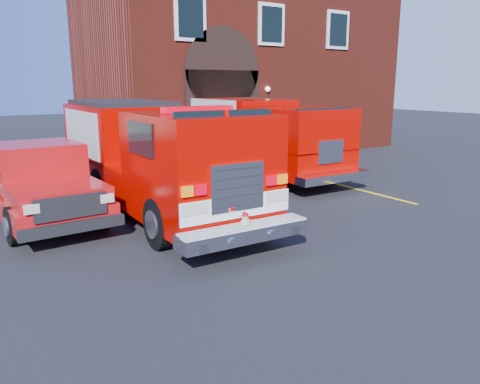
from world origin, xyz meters
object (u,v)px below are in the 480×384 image
fire_engine (150,155)px  secondary_truck (255,134)px  fire_station (232,69)px  pickup_truck (36,182)px

fire_engine → secondary_truck: bearing=28.6°
fire_station → secondary_truck: size_ratio=1.74×
fire_engine → secondary_truck: fire_engine is taller
secondary_truck → fire_engine: bearing=-151.4°
fire_engine → secondary_truck: (5.43, 2.97, 0.02)m
fire_station → pickup_truck: size_ratio=2.46×
pickup_truck → secondary_truck: secondary_truck is taller
pickup_truck → secondary_truck: size_ratio=0.71×
fire_station → pickup_truck: 16.06m
pickup_truck → fire_engine: bearing=-13.7°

